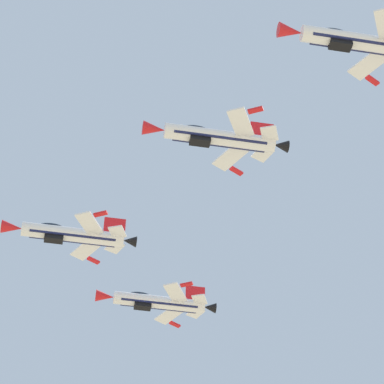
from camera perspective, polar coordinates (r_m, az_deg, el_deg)
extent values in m
cylinder|color=white|center=(104.58, -7.73, -2.76)|extent=(11.97, 5.16, 1.70)
cube|color=#191E4C|center=(104.30, -7.76, -2.96)|extent=(10.07, 4.38, 0.53)
cone|color=red|center=(104.85, -11.62, -2.27)|extent=(2.75, 2.20, 1.56)
cone|color=black|center=(104.77, -4.06, -3.20)|extent=(1.93, 1.77, 1.36)
ellipsoid|color=#192333|center=(105.00, -9.13, -2.30)|extent=(3.41, 2.09, 1.20)
cube|color=black|center=(104.14, -8.96, -2.97)|extent=(2.45, 1.77, 0.94)
cube|color=white|center=(102.44, -6.69, -2.06)|extent=(4.32, 4.31, 0.58)
cube|color=red|center=(100.79, -5.96, -1.42)|extent=(1.54, 1.54, 0.29)
cube|color=white|center=(106.65, -6.92, -3.73)|extent=(2.66, 4.48, 0.58)
cube|color=red|center=(108.39, -6.42, -4.43)|extent=(1.68, 0.87, 0.29)
cube|color=white|center=(103.46, -4.87, -2.60)|extent=(2.71, 2.78, 0.36)
cube|color=white|center=(105.91, -5.05, -3.57)|extent=(1.88, 2.34, 0.36)
cube|color=red|center=(105.75, -5.05, -2.29)|extent=(2.61, 1.18, 2.61)
cylinder|color=white|center=(94.30, 1.81, 3.54)|extent=(11.97, 5.16, 1.70)
cube|color=#191E4C|center=(93.97, 1.82, 3.34)|extent=(10.06, 4.37, 0.48)
cone|color=red|center=(93.52, -2.50, 4.11)|extent=(2.75, 2.20, 1.56)
cone|color=black|center=(95.53, 5.79, 3.00)|extent=(1.93, 1.77, 1.36)
ellipsoid|color=#192333|center=(94.41, 0.23, 4.03)|extent=(3.40, 2.05, 1.16)
cube|color=black|center=(93.44, 0.52, 3.37)|extent=(2.44, 1.74, 0.90)
cube|color=white|center=(92.74, 3.18, 4.49)|extent=(4.32, 4.31, 0.42)
cube|color=red|center=(91.53, 4.14, 5.33)|extent=(1.53, 1.53, 0.27)
cube|color=white|center=(96.32, 2.51, 2.29)|extent=(2.66, 4.49, 0.42)
cube|color=red|center=(97.99, 2.90, 1.37)|extent=(1.68, 0.86, 0.27)
cube|color=white|center=(94.15, 5.05, 3.78)|extent=(2.71, 2.78, 0.28)
cube|color=white|center=(96.23, 4.62, 2.51)|extent=(1.88, 2.34, 0.28)
cube|color=red|center=(96.41, 4.60, 3.92)|extent=(2.58, 1.09, 2.61)
cylinder|color=white|center=(116.01, -2.14, -7.16)|extent=(11.97, 5.16, 1.70)
cube|color=#191E4C|center=(115.75, -2.15, -7.35)|extent=(10.06, 4.37, 0.48)
cone|color=red|center=(115.51, -5.68, -6.76)|extent=(2.75, 2.20, 1.56)
cone|color=black|center=(116.89, 1.16, -7.51)|extent=(1.93, 1.77, 1.36)
ellipsoid|color=#192333|center=(116.14, -3.43, -6.76)|extent=(3.40, 2.05, 1.16)
cube|color=black|center=(115.36, -3.23, -7.37)|extent=(2.44, 1.74, 0.90)
cube|color=white|center=(114.03, -1.09, -6.56)|extent=(4.32, 4.31, 0.43)
cube|color=red|center=(112.47, -0.36, -6.02)|extent=(1.53, 1.53, 0.27)
cube|color=white|center=(118.30, -1.50, -7.99)|extent=(2.66, 4.49, 0.43)
cube|color=red|center=(120.16, -1.12, -8.59)|extent=(1.68, 0.86, 0.27)
cube|color=white|center=(115.40, 0.49, -7.01)|extent=(2.71, 2.78, 0.28)
cube|color=white|center=(117.88, 0.22, -7.84)|extent=(1.88, 2.34, 0.28)
cube|color=red|center=(117.62, 0.22, -6.69)|extent=(2.58, 1.09, 2.61)
cylinder|color=white|center=(89.28, 10.89, 9.55)|extent=(11.97, 5.16, 1.70)
cube|color=#191E4C|center=(88.94, 10.92, 9.34)|extent=(10.07, 4.38, 0.55)
cone|color=red|center=(87.53, 6.39, 10.32)|extent=(2.75, 2.20, 1.56)
ellipsoid|color=#192333|center=(89.05, 9.22, 10.11)|extent=(3.41, 2.10, 1.21)
cube|color=black|center=(88.10, 9.60, 9.43)|extent=(2.45, 1.78, 0.95)
cube|color=white|center=(91.33, 11.40, 8.14)|extent=(2.66, 4.48, 0.64)
cube|color=red|center=(93.00, 11.63, 7.11)|extent=(1.68, 0.87, 0.30)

